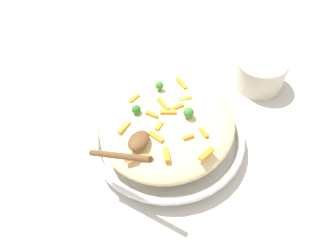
{
  "coord_description": "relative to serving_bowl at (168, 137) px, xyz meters",
  "views": [
    {
      "loc": [
        -0.43,
        -0.22,
        0.63
      ],
      "look_at": [
        0.0,
        0.0,
        0.07
      ],
      "focal_mm": 33.3,
      "sensor_mm": 36.0,
      "label": 1
    }
  ],
  "objects": [
    {
      "name": "carrot_piece_11",
      "position": [
        -0.04,
        -0.0,
        0.09
      ],
      "size": [
        0.03,
        0.01,
        0.01
      ],
      "primitive_type": "cube",
      "rotation": [
        0.0,
        0.0,
        6.28
      ],
      "color": "orange",
      "rests_on": "pasta_mound"
    },
    {
      "name": "carrot_piece_10",
      "position": [
        0.01,
        0.1,
        0.08
      ],
      "size": [
        0.03,
        0.01,
        0.01
      ],
      "primitive_type": "cube",
      "rotation": [
        0.0,
        0.0,
        2.93
      ],
      "color": "orange",
      "rests_on": "pasta_mound"
    },
    {
      "name": "serving_bowl",
      "position": [
        0.0,
        0.0,
        0.0
      ],
      "size": [
        0.37,
        0.37,
        0.04
      ],
      "color": "silver",
      "rests_on": "ground_plane"
    },
    {
      "name": "broccoli_floret_2",
      "position": [
        0.06,
        0.06,
        0.1
      ],
      "size": [
        0.02,
        0.02,
        0.03
      ],
      "color": "#377928",
      "rests_on": "pasta_mound"
    },
    {
      "name": "carrot_piece_9",
      "position": [
        -0.1,
        -0.05,
        0.08
      ],
      "size": [
        0.03,
        0.03,
        0.01
      ],
      "primitive_type": "cube",
      "rotation": [
        0.0,
        0.0,
        3.74
      ],
      "color": "orange",
      "rests_on": "pasta_mound"
    },
    {
      "name": "broccoli_floret_1",
      "position": [
        -0.03,
        0.07,
        0.1
      ],
      "size": [
        0.02,
        0.02,
        0.02
      ],
      "color": "#296820",
      "rests_on": "pasta_mound"
    },
    {
      "name": "carrot_piece_8",
      "position": [
        0.02,
        -0.01,
        0.09
      ],
      "size": [
        0.04,
        0.03,
        0.01
      ],
      "primitive_type": "cube",
      "rotation": [
        0.0,
        0.0,
        5.71
      ],
      "color": "orange",
      "rests_on": "pasta_mound"
    },
    {
      "name": "carrot_piece_0",
      "position": [
        -0.0,
        -0.0,
        0.09
      ],
      "size": [
        0.02,
        0.04,
        0.01
      ],
      "primitive_type": "cube",
      "rotation": [
        0.0,
        0.0,
        2.04
      ],
      "color": "orange",
      "rests_on": "pasta_mound"
    },
    {
      "name": "companion_bowl",
      "position": [
        0.32,
        -0.14,
        0.03
      ],
      "size": [
        0.15,
        0.15,
        0.09
      ],
      "color": "beige",
      "rests_on": "ground_plane"
    },
    {
      "name": "carrot_piece_14",
      "position": [
        -0.08,
        0.07,
        0.08
      ],
      "size": [
        0.04,
        0.01,
        0.01
      ],
      "primitive_type": "cube",
      "rotation": [
        0.0,
        0.0,
        3.01
      ],
      "color": "orange",
      "rests_on": "pasta_mound"
    },
    {
      "name": "carrot_piece_13",
      "position": [
        -0.02,
        0.03,
        0.09
      ],
      "size": [
        0.01,
        0.03,
        0.01
      ],
      "primitive_type": "cube",
      "rotation": [
        0.0,
        0.0,
        4.68
      ],
      "color": "orange",
      "rests_on": "pasta_mound"
    },
    {
      "name": "ground_plane",
      "position": [
        0.0,
        0.0,
        -0.02
      ],
      "size": [
        2.4,
        2.4,
        0.0
      ],
      "primitive_type": "plane",
      "color": "beige"
    },
    {
      "name": "serving_spoon",
      "position": [
        -0.13,
        0.02,
        0.11
      ],
      "size": [
        0.1,
        0.14,
        0.08
      ],
      "color": "brown",
      "rests_on": "pasta_mound"
    },
    {
      "name": "broccoli_floret_0",
      "position": [
        0.01,
        -0.04,
        0.1
      ],
      "size": [
        0.02,
        0.02,
        0.03
      ],
      "color": "#377928",
      "rests_on": "pasta_mound"
    },
    {
      "name": "carrot_piece_5",
      "position": [
        0.06,
        -0.01,
        0.09
      ],
      "size": [
        0.03,
        0.03,
        0.01
      ],
      "primitive_type": "cube",
      "rotation": [
        0.0,
        0.0,
        2.36
      ],
      "color": "orange",
      "rests_on": "pasta_mound"
    },
    {
      "name": "carrot_piece_7",
      "position": [
        -0.14,
        0.01,
        0.08
      ],
      "size": [
        0.02,
        0.03,
        0.01
      ],
      "primitive_type": "cube",
      "rotation": [
        0.0,
        0.0,
        2.11
      ],
      "color": "orange",
      "rests_on": "pasta_mound"
    },
    {
      "name": "carrot_piece_1",
      "position": [
        -0.07,
        -0.01,
        0.09
      ],
      "size": [
        0.02,
        0.04,
        0.01
      ],
      "primitive_type": "cube",
      "rotation": [
        0.0,
        0.0,
        4.51
      ],
      "color": "orange",
      "rests_on": "pasta_mound"
    },
    {
      "name": "carrot_piece_4",
      "position": [
        -0.04,
        -0.07,
        0.09
      ],
      "size": [
        0.02,
        0.02,
        0.01
      ],
      "primitive_type": "cube",
      "rotation": [
        0.0,
        0.0,
        2.47
      ],
      "color": "orange",
      "rests_on": "pasta_mound"
    },
    {
      "name": "carrot_piece_3",
      "position": [
        -0.06,
        -0.12,
        0.08
      ],
      "size": [
        0.04,
        0.02,
        0.01
      ],
      "primitive_type": "cube",
      "rotation": [
        0.0,
        0.0,
        5.95
      ],
      "color": "orange",
      "rests_on": "pasta_mound"
    },
    {
      "name": "carrot_piece_6",
      "position": [
        -0.13,
        -0.01,
        0.08
      ],
      "size": [
        0.03,
        0.04,
        0.01
      ],
      "primitive_type": "cube",
      "rotation": [
        0.0,
        0.0,
        5.18
      ],
      "color": "orange",
      "rests_on": "pasta_mound"
    },
    {
      "name": "pasta_mound",
      "position": [
        0.0,
        0.0,
        0.05
      ],
      "size": [
        0.34,
        0.31,
        0.07
      ],
      "primitive_type": "ellipsoid",
      "color": "beige",
      "rests_on": "serving_bowl"
    },
    {
      "name": "carrot_piece_2",
      "position": [
        0.02,
        0.02,
        0.09
      ],
      "size": [
        0.03,
        0.04,
        0.01
      ],
      "primitive_type": "cube",
      "rotation": [
        0.0,
        0.0,
        4.16
      ],
      "color": "orange",
      "rests_on": "pasta_mound"
    },
    {
      "name": "carrot_piece_12",
      "position": [
        0.11,
        0.02,
        0.08
      ],
      "size": [
        0.03,
        0.04,
        0.01
      ],
      "primitive_type": "cube",
      "rotation": [
        0.0,
        0.0,
        4.08
      ],
      "color": "orange",
      "rests_on": "pasta_mound"
    },
    {
      "name": "carrot_piece_15",
      "position": [
        -0.01,
        -0.09,
        0.08
      ],
      "size": [
        0.02,
        0.03,
        0.01
      ],
      "primitive_type": "cube",
      "rotation": [
        0.0,
        0.0,
        1.04
      ],
      "color": "orange",
      "rests_on": "pasta_mound"
    }
  ]
}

